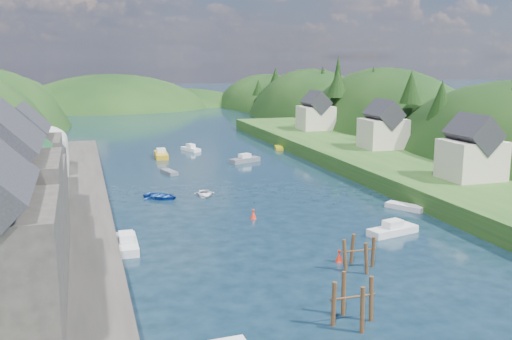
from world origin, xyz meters
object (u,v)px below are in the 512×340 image
object	(u,v)px
channel_buoy_near	(339,256)
channel_buoy_far	(253,214)
piling_cluster_near	(353,305)
piling_cluster_far	(359,256)

from	to	relation	value
channel_buoy_near	channel_buoy_far	xyz separation A→B (m)	(-3.29, 15.35, 0.00)
piling_cluster_near	piling_cluster_far	bearing A→B (deg)	60.36
channel_buoy_near	channel_buoy_far	distance (m)	15.70
channel_buoy_near	channel_buoy_far	world-z (taller)	same
piling_cluster_near	channel_buoy_near	world-z (taller)	piling_cluster_near
channel_buoy_near	piling_cluster_near	bearing A→B (deg)	-111.15
channel_buoy_far	channel_buoy_near	bearing A→B (deg)	-77.91
piling_cluster_near	channel_buoy_far	xyz separation A→B (m)	(1.03, 26.50, -0.85)
piling_cluster_near	channel_buoy_near	size ratio (longest dim) A/B	3.45
piling_cluster_near	channel_buoy_far	world-z (taller)	piling_cluster_near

